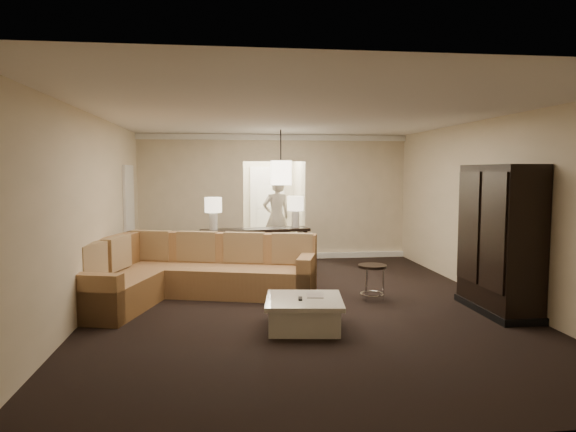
{
  "coord_description": "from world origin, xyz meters",
  "views": [
    {
      "loc": [
        -1.12,
        -7.48,
        1.98
      ],
      "look_at": [
        -0.04,
        1.2,
        1.22
      ],
      "focal_mm": 32.0,
      "sensor_mm": 36.0,
      "label": 1
    }
  ],
  "objects": [
    {
      "name": "ground",
      "position": [
        0.0,
        0.0,
        0.0
      ],
      "size": [
        8.0,
        8.0,
        0.0
      ],
      "primitive_type": "plane",
      "color": "black",
      "rests_on": "ground"
    },
    {
      "name": "wall_back",
      "position": [
        0.0,
        4.0,
        1.4
      ],
      "size": [
        6.0,
        0.04,
        2.8
      ],
      "primitive_type": "cube",
      "color": "beige",
      "rests_on": "ground"
    },
    {
      "name": "wall_front",
      "position": [
        0.0,
        -4.0,
        1.4
      ],
      "size": [
        6.0,
        0.04,
        2.8
      ],
      "primitive_type": "cube",
      "color": "beige",
      "rests_on": "ground"
    },
    {
      "name": "wall_left",
      "position": [
        -3.0,
        0.0,
        1.4
      ],
      "size": [
        0.04,
        8.0,
        2.8
      ],
      "primitive_type": "cube",
      "color": "beige",
      "rests_on": "ground"
    },
    {
      "name": "wall_right",
      "position": [
        3.0,
        0.0,
        1.4
      ],
      "size": [
        0.04,
        8.0,
        2.8
      ],
      "primitive_type": "cube",
      "color": "beige",
      "rests_on": "ground"
    },
    {
      "name": "ceiling",
      "position": [
        0.0,
        0.0,
        2.8
      ],
      "size": [
        6.0,
        8.0,
        0.02
      ],
      "primitive_type": "cube",
      "color": "white",
      "rests_on": "wall_back"
    },
    {
      "name": "crown_molding",
      "position": [
        0.0,
        3.95,
        2.73
      ],
      "size": [
        6.0,
        0.1,
        0.12
      ],
      "primitive_type": "cube",
      "color": "white",
      "rests_on": "wall_back"
    },
    {
      "name": "baseboard",
      "position": [
        0.0,
        3.95,
        0.06
      ],
      "size": [
        6.0,
        0.1,
        0.12
      ],
      "primitive_type": "cube",
      "color": "white",
      "rests_on": "ground"
    },
    {
      "name": "side_door",
      "position": [
        -2.97,
        2.8,
        1.05
      ],
      "size": [
        0.05,
        0.9,
        2.1
      ],
      "primitive_type": "cube",
      "color": "white",
      "rests_on": "ground"
    },
    {
      "name": "foyer",
      "position": [
        0.0,
        5.34,
        1.3
      ],
      "size": [
        1.44,
        2.02,
        2.8
      ],
      "color": "beige",
      "rests_on": "ground"
    },
    {
      "name": "sectional_sofa",
      "position": [
        -1.77,
        0.57,
        0.39
      ],
      "size": [
        3.8,
        2.77,
        0.97
      ],
      "rotation": [
        0.0,
        0.0,
        -0.28
      ],
      "color": "brown",
      "rests_on": "ground"
    },
    {
      "name": "coffee_table",
      "position": [
        -0.13,
        -1.2,
        0.2
      ],
      "size": [
        1.07,
        1.07,
        0.4
      ],
      "rotation": [
        0.0,
        0.0,
        -0.13
      ],
      "color": "beige",
      "rests_on": "ground"
    },
    {
      "name": "console_table",
      "position": [
        -0.51,
        2.72,
        0.5
      ],
      "size": [
        2.21,
        0.82,
        0.84
      ],
      "rotation": [
        0.0,
        0.0,
        0.15
      ],
      "color": "black",
      "rests_on": "ground"
    },
    {
      "name": "armoire",
      "position": [
        2.69,
        -0.79,
        0.99
      ],
      "size": [
        0.62,
        1.44,
        2.07
      ],
      "color": "black",
      "rests_on": "ground"
    },
    {
      "name": "drink_table",
      "position": [
        1.12,
        0.07,
        0.39
      ],
      "size": [
        0.44,
        0.44,
        0.55
      ],
      "rotation": [
        0.0,
        0.0,
        -0.32
      ],
      "color": "black",
      "rests_on": "ground"
    },
    {
      "name": "table_lamp_left",
      "position": [
        -1.34,
        2.59,
        1.26
      ],
      "size": [
        0.33,
        0.33,
        0.64
      ],
      "color": "silver",
      "rests_on": "console_table"
    },
    {
      "name": "table_lamp_right",
      "position": [
        0.31,
        2.84,
        1.26
      ],
      "size": [
        0.33,
        0.33,
        0.64
      ],
      "color": "silver",
      "rests_on": "console_table"
    },
    {
      "name": "pendant_light",
      "position": [
        0.0,
        2.7,
        1.95
      ],
      "size": [
        0.38,
        0.38,
        1.09
      ],
      "color": "black",
      "rests_on": "ceiling"
    },
    {
      "name": "person",
      "position": [
        0.07,
        4.3,
        1.01
      ],
      "size": [
        0.84,
        0.68,
        2.03
      ],
      "primitive_type": "imported",
      "rotation": [
        0.0,
        0.0,
        3.44
      ],
      "color": "beige",
      "rests_on": "ground"
    }
  ]
}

